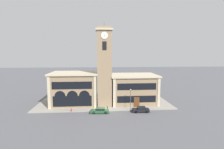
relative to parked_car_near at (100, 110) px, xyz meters
The scene contains 10 objects.
ground_plane 1.88m from the parked_car_near, 40.98° to the left, with size 300.00×300.00×0.00m, color #56565B.
sidewalk_kerb 8.61m from the parked_car_near, 81.14° to the left, with size 38.38×14.67×0.15m.
clock_tower 11.87m from the parked_car_near, 77.20° to the left, with size 4.55×4.55×22.96m.
town_hall_left_wing 12.10m from the parked_car_near, 129.40° to the left, with size 13.41×10.61×9.28m.
town_hall_right_wing 13.84m from the parked_car_near, 41.39° to the left, with size 13.67×10.61×8.50m.
parked_car_near is the anchor object (origin of this frame).
parked_car_mid 10.26m from the parked_car_near, ahead, with size 4.33×2.13×1.34m.
street_lamp 8.75m from the parked_car_near, 13.61° to the left, with size 0.36×0.36×5.37m.
bollard 2.51m from the parked_car_near, 39.83° to the left, with size 0.18×0.18×1.06m.
fire_hydrant 7.31m from the parked_car_near, 168.93° to the left, with size 0.22×0.22×0.87m.
Camera 1 is at (-1.58, -43.03, 14.54)m, focal length 28.00 mm.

